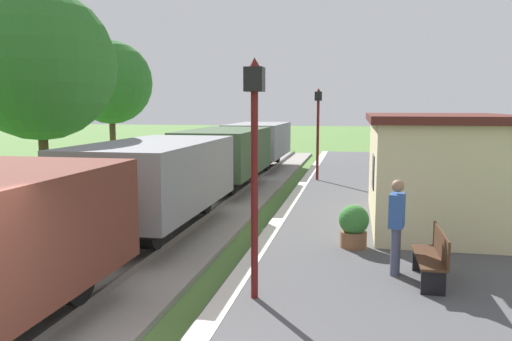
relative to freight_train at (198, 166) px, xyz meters
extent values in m
cylinder|color=black|center=(0.00, -8.11, -0.72)|extent=(1.56, 0.84, 0.84)
cylinder|color=black|center=(0.00, -6.95, -0.47)|extent=(0.20, 0.30, 0.20)
cube|color=gray|center=(0.00, -3.30, 0.18)|extent=(2.50, 5.60, 1.60)
cube|color=black|center=(0.00, -3.30, -0.47)|extent=(2.10, 5.15, 0.50)
cylinder|color=black|center=(0.00, -1.51, -0.72)|extent=(1.56, 0.84, 0.84)
cylinder|color=black|center=(0.00, -5.09, -0.72)|extent=(1.56, 0.84, 0.84)
cylinder|color=black|center=(0.00, -0.35, -0.47)|extent=(0.20, 0.30, 0.20)
cylinder|color=black|center=(0.00, -6.25, -0.47)|extent=(0.20, 0.30, 0.20)
cube|color=#384C33|center=(0.00, 3.30, 0.18)|extent=(2.50, 5.60, 1.60)
cube|color=black|center=(0.00, 3.30, -0.47)|extent=(2.10, 5.15, 0.50)
cylinder|color=black|center=(0.00, 5.09, -0.72)|extent=(1.56, 0.84, 0.84)
cylinder|color=black|center=(0.00, 1.51, -0.72)|extent=(1.56, 0.84, 0.84)
cylinder|color=black|center=(0.00, 6.25, -0.47)|extent=(0.20, 0.30, 0.20)
cylinder|color=black|center=(0.00, 0.35, -0.47)|extent=(0.20, 0.30, 0.20)
cube|color=gray|center=(0.00, 9.90, 0.18)|extent=(2.50, 5.60, 1.60)
cube|color=black|center=(0.00, 9.90, -0.47)|extent=(2.10, 5.15, 0.50)
cylinder|color=black|center=(0.00, 11.69, -0.72)|extent=(1.56, 0.84, 0.84)
cylinder|color=black|center=(0.00, 8.11, -0.72)|extent=(1.56, 0.84, 0.84)
cylinder|color=black|center=(0.00, 12.85, -0.47)|extent=(0.20, 0.30, 0.20)
cylinder|color=black|center=(0.00, 6.95, -0.47)|extent=(0.20, 0.30, 0.20)
cube|color=beige|center=(6.80, -1.37, 0.15)|extent=(3.20, 5.50, 2.60)
cube|color=#51231E|center=(6.80, -1.37, 1.54)|extent=(3.50, 5.80, 0.18)
cube|color=black|center=(5.19, -2.47, 0.28)|extent=(0.03, 0.90, 0.80)
cube|color=#422819|center=(6.02, -6.06, -0.71)|extent=(0.42, 1.50, 0.04)
cube|color=#422819|center=(6.21, -6.06, -0.46)|extent=(0.04, 1.50, 0.45)
cube|color=black|center=(6.02, -6.66, -0.94)|extent=(0.38, 0.06, 0.42)
cube|color=black|center=(6.02, -5.46, -0.94)|extent=(0.38, 0.06, 0.42)
cylinder|color=#474C66|center=(5.48, -5.82, -0.72)|extent=(0.15, 0.15, 0.86)
cylinder|color=#474C66|center=(5.52, -5.66, -0.72)|extent=(0.15, 0.15, 0.86)
cube|color=#2D5199|center=(5.50, -5.74, 0.01)|extent=(0.32, 0.42, 0.60)
sphere|color=#936B51|center=(5.50, -5.74, 0.45)|extent=(0.22, 0.22, 0.22)
cylinder|color=brown|center=(4.76, -4.11, -0.98)|extent=(0.56, 0.56, 0.34)
sphere|color=#387A33|center=(4.76, -4.11, -0.55)|extent=(0.64, 0.64, 0.64)
cylinder|color=#591414|center=(3.26, -7.31, 0.45)|extent=(0.11, 0.11, 3.20)
cube|color=black|center=(3.26, -7.31, 2.23)|extent=(0.28, 0.28, 0.36)
sphere|color=#F2E5BF|center=(3.26, -7.31, 2.23)|extent=(0.20, 0.20, 0.20)
cone|color=#591414|center=(3.26, -7.31, 2.47)|extent=(0.20, 0.20, 0.16)
cylinder|color=#591414|center=(3.26, 5.65, 0.45)|extent=(0.11, 0.11, 3.20)
cube|color=black|center=(3.26, 5.65, 2.23)|extent=(0.28, 0.28, 0.36)
sphere|color=#F2E5BF|center=(3.26, 5.65, 2.23)|extent=(0.20, 0.20, 0.20)
cone|color=#591414|center=(3.26, 5.65, 2.47)|extent=(0.20, 0.20, 0.16)
cylinder|color=#4C3823|center=(-4.36, -1.31, -0.01)|extent=(0.28, 0.28, 2.78)
sphere|color=#2D6B28|center=(-4.36, -1.31, 3.04)|extent=(4.43, 4.43, 4.43)
cylinder|color=#4C3823|center=(-6.36, 6.96, 0.05)|extent=(0.28, 0.28, 2.89)
sphere|color=#2D6B28|center=(-6.36, 6.96, 2.92)|extent=(3.80, 3.80, 3.80)
camera|label=1|loc=(4.75, -14.75, 1.84)|focal=35.34mm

